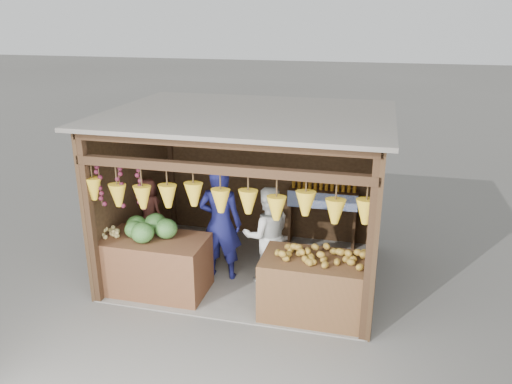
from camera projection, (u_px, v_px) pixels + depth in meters
The scene contains 12 objects.
ground at pixel (249, 270), 8.35m from camera, with size 80.00×80.00×0.00m, color #514F49.
stall_structure at pixel (246, 176), 7.76m from camera, with size 4.30×3.30×2.66m.
back_shelf at pixel (323, 201), 8.99m from camera, with size 1.25×0.32×1.32m.
counter_left at pixel (153, 265), 7.61m from camera, with size 1.65×0.85×0.88m, color #532F1B.
counter_right at pixel (317, 287), 6.97m from camera, with size 1.55×0.85×0.88m, color #4B3419.
stool at pixel (152, 246), 8.85m from camera, with size 0.35×0.35×0.33m, color black.
man_standing at pixel (220, 224), 7.84m from camera, with size 0.68×0.45×1.88m, color #15164F.
woman_standing at pixel (267, 235), 7.78m from camera, with size 0.77×0.60×1.59m, color silver.
vendor_seated at pixel (149, 209), 8.61m from camera, with size 0.53×0.35×1.09m, color brown.
melon_pile at pixel (147, 227), 7.45m from camera, with size 1.00×0.50×0.32m, color #164D14, non-canonical shape.
tanfruit_pile at pixel (111, 233), 7.50m from camera, with size 0.34×0.40×0.13m, color #A1964A, non-canonical shape.
mango_pile at pixel (321, 252), 6.79m from camera, with size 1.40×0.64×0.22m, color #AC4B17, non-canonical shape.
Camera 1 is at (1.91, -7.18, 4.04)m, focal length 35.00 mm.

